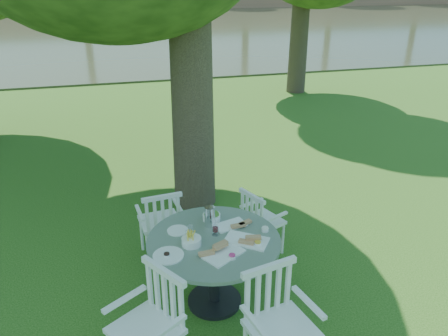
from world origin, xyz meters
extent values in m
plane|color=#19400D|center=(0.00, 0.00, 0.00)|extent=(140.00, 140.00, 0.00)
cylinder|color=black|center=(-0.49, -1.27, 0.02)|extent=(0.56, 0.56, 0.04)
cylinder|color=black|center=(-0.49, -1.27, 0.39)|extent=(0.12, 0.12, 0.70)
cylinder|color=slate|center=(-0.49, -1.27, 0.76)|extent=(1.32, 1.32, 0.04)
cylinder|color=white|center=(0.52, -0.63, 0.21)|extent=(0.03, 0.03, 0.42)
cylinder|color=white|center=(0.38, -0.29, 0.21)|extent=(0.03, 0.03, 0.42)
cylinder|color=white|center=(0.21, -0.77, 0.21)|extent=(0.03, 0.03, 0.42)
cylinder|color=white|center=(0.07, -0.42, 0.21)|extent=(0.03, 0.03, 0.42)
cube|color=white|center=(0.29, -0.53, 0.44)|extent=(0.53, 0.55, 0.04)
cube|color=white|center=(0.12, -0.60, 0.64)|extent=(0.20, 0.41, 0.43)
cylinder|color=white|center=(-0.74, -0.08, 0.22)|extent=(0.04, 0.04, 0.45)
cylinder|color=white|center=(-1.13, -0.12, 0.22)|extent=(0.04, 0.04, 0.45)
cylinder|color=white|center=(-0.70, -0.43, 0.22)|extent=(0.04, 0.04, 0.45)
cylinder|color=white|center=(-1.09, -0.48, 0.22)|extent=(0.04, 0.04, 0.45)
cube|color=white|center=(-0.91, -0.28, 0.47)|extent=(0.50, 0.47, 0.04)
cube|color=white|center=(-0.89, -0.48, 0.68)|extent=(0.46, 0.09, 0.46)
cylinder|color=white|center=(-1.20, -1.75, 0.25)|extent=(0.04, 0.04, 0.50)
cube|color=white|center=(-1.25, -2.04, 0.52)|extent=(0.67, 0.68, 0.04)
cube|color=white|center=(-1.06, -1.92, 0.76)|extent=(0.31, 0.46, 0.51)
cylinder|color=white|center=(0.00, -2.06, 0.25)|extent=(0.04, 0.04, 0.50)
cube|color=white|center=(-0.18, -2.31, 0.52)|extent=(0.60, 0.57, 0.04)
cube|color=white|center=(-0.22, -2.09, 0.76)|extent=(0.51, 0.15, 0.51)
cube|color=white|center=(-0.46, -1.55, 0.79)|extent=(0.44, 0.39, 0.01)
cube|color=white|center=(-0.19, -1.39, 0.79)|extent=(0.48, 0.44, 0.02)
cube|color=white|center=(-0.27, -1.07, 0.79)|extent=(0.37, 0.26, 0.01)
cylinder|color=white|center=(-0.96, -1.44, 0.79)|extent=(0.29, 0.29, 0.01)
cylinder|color=white|center=(-0.81, -1.04, 0.79)|extent=(0.21, 0.21, 0.01)
cylinder|color=white|center=(-0.72, -1.31, 0.82)|extent=(0.19, 0.19, 0.07)
cylinder|color=white|center=(-0.43, -0.91, 0.81)|extent=(0.19, 0.19, 0.06)
cylinder|color=silver|center=(-0.47, -1.02, 0.89)|extent=(0.11, 0.11, 0.22)
cylinder|color=white|center=(-0.46, -1.20, 0.88)|extent=(0.07, 0.07, 0.19)
cylinder|color=white|center=(-0.69, -1.12, 0.83)|extent=(0.06, 0.06, 0.10)
cylinder|color=white|center=(-0.73, -1.23, 0.83)|extent=(0.06, 0.06, 0.10)
cylinder|color=white|center=(-0.40, -1.62, 0.80)|extent=(0.07, 0.07, 0.03)
cylinder|color=white|center=(-0.11, -1.48, 0.80)|extent=(0.07, 0.07, 0.03)
cylinder|color=white|center=(0.04, -1.26, 0.80)|extent=(0.08, 0.08, 0.03)
cylinder|color=white|center=(-0.98, -1.45, 0.80)|extent=(0.06, 0.06, 0.03)
cube|color=#2E341E|center=(0.00, 23.00, 0.00)|extent=(100.00, 28.00, 0.12)
camera|label=1|loc=(-1.31, -4.79, 3.17)|focal=35.00mm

